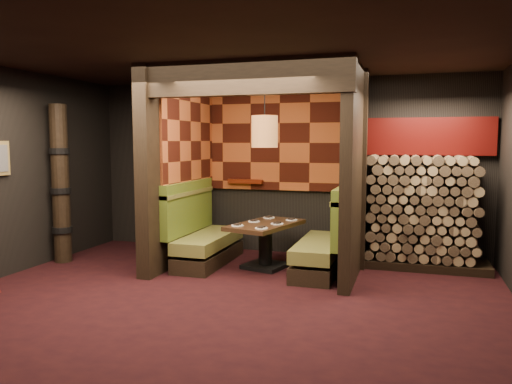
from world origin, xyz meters
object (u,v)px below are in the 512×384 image
object	(u,v)px
pendant_lamp	(265,132)
totem_column	(61,185)
booth_bench_right	(327,245)
firewood_stack	(428,212)
booth_bench_left	(202,237)
dining_table	(265,239)

from	to	relation	value
pendant_lamp	totem_column	world-z (taller)	pendant_lamp
booth_bench_right	firewood_stack	size ratio (longest dim) A/B	0.92
booth_bench_right	totem_column	bearing A→B (deg)	-172.14
booth_bench_left	pendant_lamp	xyz separation A→B (m)	(0.99, -0.04, 1.58)
dining_table	firewood_stack	bearing A→B (deg)	17.09
pendant_lamp	totem_column	size ratio (longest dim) A/B	0.46
booth_bench_left	pendant_lamp	distance (m)	1.87
booth_bench_right	firewood_stack	distance (m)	1.58
totem_column	firewood_stack	bearing A→B (deg)	13.19
dining_table	totem_column	bearing A→B (deg)	-169.75
booth_bench_left	totem_column	world-z (taller)	totem_column
pendant_lamp	firewood_stack	size ratio (longest dim) A/B	0.63
booth_bench_left	booth_bench_right	distance (m)	1.89
booth_bench_right	firewood_stack	world-z (taller)	firewood_stack
dining_table	booth_bench_left	bearing A→B (deg)	-179.56
dining_table	pendant_lamp	bearing A→B (deg)	-90.00
firewood_stack	booth_bench_left	bearing A→B (deg)	-167.83
booth_bench_right	booth_bench_left	bearing A→B (deg)	180.00
firewood_stack	booth_bench_right	bearing A→B (deg)	-152.65
booth_bench_left	totem_column	size ratio (longest dim) A/B	0.67
booth_bench_left	dining_table	xyz separation A→B (m)	(0.99, 0.01, 0.03)
booth_bench_right	firewood_stack	xyz separation A→B (m)	(1.35, 0.70, 0.42)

